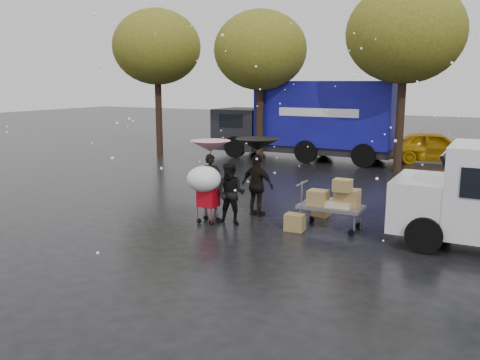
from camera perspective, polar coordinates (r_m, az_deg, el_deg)
The scene contains 13 objects.
ground at distance 12.49m, azimuth -3.32°, elevation -5.19°, with size 90.00×90.00×0.00m, color black.
person_pink at distance 14.09m, azimuth -3.30°, elevation -0.15°, with size 0.55×0.36×1.52m, color black.
person_middle at distance 12.45m, azimuth -1.04°, elevation -1.54°, with size 0.75×0.58×1.54m, color black.
person_black at distance 13.24m, azimuth 1.96°, elevation -0.59°, with size 0.96×0.40×1.64m, color black.
umbrella_pink at distance 13.93m, azimuth -3.34°, elevation 3.82°, with size 1.11×1.11×1.89m.
umbrella_black at distance 13.07m, azimuth 1.99°, elevation 4.00°, with size 1.15×1.15×2.04m.
vendor_cart at distance 12.20m, azimuth 10.58°, elevation -2.22°, with size 1.52×0.80×1.27m.
shopping_cart at distance 12.41m, azimuth -3.99°, elevation -0.24°, with size 0.84×0.84×1.46m.
blue_truck at distance 23.17m, azimuth 7.76°, elevation 6.65°, with size 8.30×2.60×3.50m.
box_ground_near at distance 12.13m, azimuth 6.17°, elevation -4.73°, with size 0.45×0.36×0.40m, color olive.
box_ground_far at distance 13.50m, azimuth 9.06°, elevation -3.35°, with size 0.42×0.32×0.32m, color olive.
yellow_taxi at distance 23.58m, azimuth 20.97°, elevation 3.49°, with size 1.63×4.04×1.38m, color #E4A70C.
tree_row at distance 21.37m, azimuth 9.92°, elevation 15.00°, with size 21.60×4.40×7.12m.
Camera 1 is at (6.25, -10.24, 3.48)m, focal length 38.00 mm.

